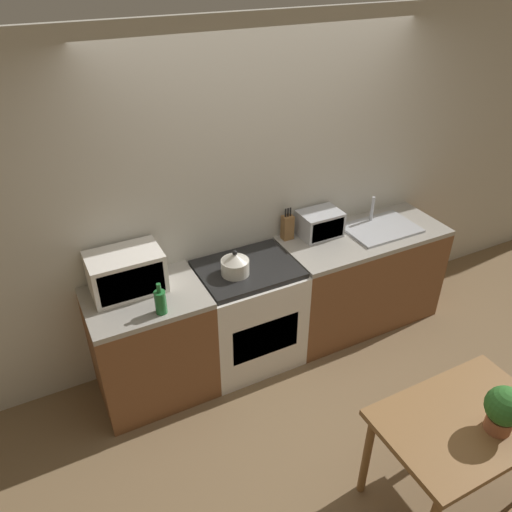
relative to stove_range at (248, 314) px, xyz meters
name	(u,v)px	position (x,y,z in m)	size (l,w,h in m)	color
ground_plane	(334,413)	(0.30, -0.83, -0.45)	(16.00, 16.00, 0.00)	brown
wall_back	(262,193)	(0.30, 0.34, 0.85)	(10.00, 0.06, 2.60)	beige
counter_left_run	(152,345)	(-0.80, 0.00, 0.00)	(0.83, 0.62, 0.90)	brown
counter_right_run	(359,278)	(1.09, 0.00, 0.00)	(1.42, 0.62, 0.90)	brown
stove_range	(248,314)	(0.00, 0.00, 0.00)	(0.77, 0.62, 0.90)	silver
kettle	(235,264)	(-0.12, -0.03, 0.54)	(0.21, 0.21, 0.20)	beige
microwave	(126,272)	(-0.87, 0.12, 0.60)	(0.50, 0.33, 0.30)	silver
bottle	(161,302)	(-0.74, -0.22, 0.54)	(0.08, 0.08, 0.23)	#1E662D
knife_block	(287,227)	(0.48, 0.24, 0.56)	(0.09, 0.07, 0.28)	brown
toaster_oven	(320,224)	(0.74, 0.16, 0.56)	(0.34, 0.25, 0.21)	#ADAFB5
sink_basin	(381,228)	(1.26, 0.01, 0.47)	(0.60, 0.42, 0.24)	#ADAFB5
dining_table	(462,430)	(0.53, -1.68, 0.18)	(0.98, 0.64, 0.72)	brown
potted_plant	(504,409)	(0.63, -1.80, 0.43)	(0.21, 0.21, 0.29)	#9E5B3D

